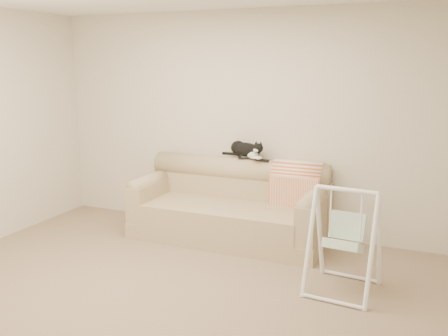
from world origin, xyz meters
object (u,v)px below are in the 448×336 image
at_px(sofa, 231,208).
at_px(tuxedo_cat, 246,150).
at_px(remote_a, 246,158).
at_px(remote_b, 262,160).
at_px(baby_swing, 344,240).

height_order(sofa, tuxedo_cat, tuxedo_cat).
relative_size(remote_a, remote_b, 1.06).
bearing_deg(sofa, remote_b, 34.24).
bearing_deg(sofa, baby_swing, -31.66).
distance_m(sofa, remote_b, 0.67).
distance_m(sofa, remote_a, 0.61).
height_order(remote_a, tuxedo_cat, tuxedo_cat).
height_order(remote_a, baby_swing, baby_swing).
height_order(sofa, baby_swing, baby_swing).
bearing_deg(baby_swing, tuxedo_cat, 139.69).
distance_m(remote_a, baby_swing, 1.82).
xyz_separation_m(sofa, remote_b, (0.30, 0.21, 0.56)).
bearing_deg(remote_a, sofa, -112.36).
relative_size(remote_b, baby_swing, 0.18).
distance_m(remote_a, tuxedo_cat, 0.10).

